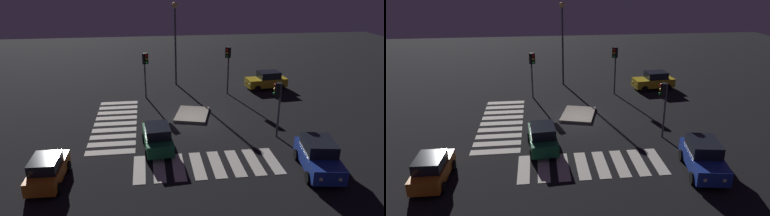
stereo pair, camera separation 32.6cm
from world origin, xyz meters
TOP-DOWN VIEW (x-y plane):
  - ground_plane at (0.00, 0.00)m, footprint 80.00×80.00m
  - traffic_island at (-0.92, 0.14)m, footprint 3.86×3.29m
  - car_yellow at (-7.02, 8.41)m, footprint 2.18×4.11m
  - car_green at (4.50, -2.85)m, footprint 4.02×2.08m
  - car_blue at (8.37, 6.26)m, footprint 4.45×2.52m
  - car_orange at (7.70, -8.91)m, footprint 3.74×1.81m
  - traffic_light_south at (-5.69, -3.46)m, footprint 0.53×0.54m
  - traffic_light_west at (-5.83, 4.11)m, footprint 0.53×0.54m
  - traffic_light_north at (3.65, 5.39)m, footprint 0.54×0.53m
  - street_lamp at (-9.59, -0.41)m, footprint 0.56×0.56m
  - crosswalk_near at (0.00, -5.91)m, footprint 9.90×3.20m
  - crosswalk_side at (6.99, 0.00)m, footprint 3.20×8.75m

SIDE VIEW (x-z plane):
  - ground_plane at x=0.00m, z-range 0.00..0.00m
  - crosswalk_near at x=0.00m, z-range 0.00..0.02m
  - crosswalk_side at x=6.99m, z-range 0.00..0.02m
  - traffic_island at x=-0.92m, z-range 0.00..0.18m
  - car_orange at x=7.70m, z-range -0.01..1.60m
  - car_green at x=4.50m, z-range -0.02..1.69m
  - car_yellow at x=-7.02m, z-range -0.02..1.72m
  - car_blue at x=8.37m, z-range -0.02..1.84m
  - traffic_light_north at x=3.65m, z-range 1.02..4.94m
  - traffic_light_south at x=-5.69m, z-range 1.08..5.27m
  - traffic_light_west at x=-5.83m, z-range 1.16..5.66m
  - street_lamp at x=-9.59m, z-range 1.44..9.66m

